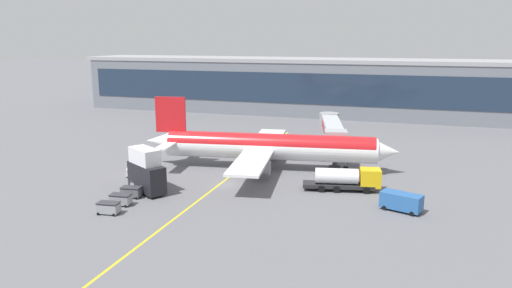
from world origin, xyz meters
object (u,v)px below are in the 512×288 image
(baggage_cart_0, at_px, (109,208))
(baggage_cart_1, at_px, (121,199))
(main_airliner, at_px, (268,146))
(crew_van, at_px, (400,201))
(catering_lift, at_px, (146,171))
(baggage_cart_3, at_px, (141,185))
(fuel_tanker, at_px, (347,179))
(pushback_tug, at_px, (135,170))
(baggage_cart_2, at_px, (131,192))

(baggage_cart_0, height_order, baggage_cart_1, same)
(baggage_cart_0, bearing_deg, baggage_cart_1, 96.90)
(main_airliner, distance_m, crew_van, 25.82)
(catering_lift, height_order, baggage_cart_3, catering_lift)
(crew_van, relative_size, baggage_cart_1, 1.92)
(baggage_cart_3, bearing_deg, main_airliner, 50.40)
(fuel_tanker, bearing_deg, pushback_tug, -176.03)
(catering_lift, bearing_deg, crew_van, 5.28)
(pushback_tug, bearing_deg, fuel_tanker, 3.97)
(pushback_tug, relative_size, baggage_cart_1, 1.56)
(baggage_cart_2, bearing_deg, crew_van, 9.40)
(catering_lift, xyz_separation_m, baggage_cart_2, (-0.85, -2.63, -2.28))
(fuel_tanker, xyz_separation_m, catering_lift, (-26.58, -9.38, 1.32))
(main_airliner, height_order, pushback_tug, main_airliner)
(main_airliner, xyz_separation_m, baggage_cart_1, (-13.05, -23.05, -2.99))
(crew_van, distance_m, baggage_cart_1, 35.68)
(main_airliner, xyz_separation_m, catering_lift, (-12.58, -17.25, -0.71))
(main_airliner, relative_size, pushback_tug, 9.57)
(baggage_cart_0, bearing_deg, baggage_cart_3, 96.90)
(pushback_tug, height_order, baggage_cart_1, baggage_cart_1)
(fuel_tanker, distance_m, baggage_cart_0, 32.39)
(baggage_cart_0, bearing_deg, pushback_tug, 110.84)
(pushback_tug, distance_m, baggage_cart_3, 8.23)
(crew_van, xyz_separation_m, baggage_cart_1, (-34.54, -8.95, -0.53))
(main_airliner, distance_m, pushback_tug, 21.55)
(fuel_tanker, bearing_deg, catering_lift, -160.56)
(pushback_tug, height_order, baggage_cart_3, baggage_cart_3)
(main_airliner, relative_size, baggage_cart_3, 14.94)
(main_airliner, xyz_separation_m, fuel_tanker, (14.00, -7.87, -2.03))
(pushback_tug, distance_m, baggage_cart_0, 17.22)
(baggage_cart_0, bearing_deg, catering_lift, 89.47)
(main_airliner, bearing_deg, crew_van, -33.27)
(baggage_cart_2, bearing_deg, pushback_tug, 118.82)
(main_airliner, height_order, baggage_cart_3, main_airliner)
(catering_lift, height_order, baggage_cart_1, catering_lift)
(main_airliner, distance_m, catering_lift, 21.36)
(baggage_cart_0, xyz_separation_m, baggage_cart_1, (-0.38, 3.18, 0.00))
(pushback_tug, bearing_deg, main_airliner, 28.36)
(catering_lift, relative_size, crew_van, 1.31)
(main_airliner, bearing_deg, catering_lift, -126.11)
(baggage_cart_1, xyz_separation_m, baggage_cart_3, (-0.77, 6.35, 0.00))
(baggage_cart_0, distance_m, baggage_cart_2, 6.40)
(main_airliner, relative_size, crew_van, 7.77)
(baggage_cart_1, bearing_deg, crew_van, 14.54)
(catering_lift, bearing_deg, baggage_cart_3, 156.11)
(catering_lift, xyz_separation_m, baggage_cart_1, (-0.47, -5.81, -2.28))
(main_airliner, height_order, fuel_tanker, main_airliner)
(fuel_tanker, distance_m, baggage_cart_1, 31.04)
(catering_lift, height_order, baggage_cart_2, catering_lift)
(fuel_tanker, distance_m, baggage_cart_3, 29.20)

